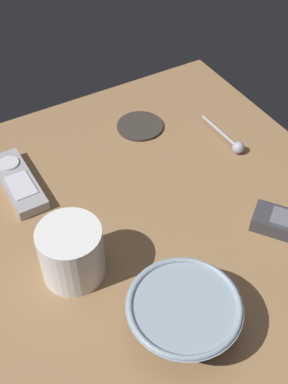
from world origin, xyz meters
TOP-DOWN VIEW (x-y plane):
  - ground_plane at (0.00, 0.00)m, footprint 6.00×6.00m
  - table at (0.00, 0.00)m, footprint 0.67×0.68m
  - cereal_bowl at (0.07, 0.21)m, footprint 0.15×0.15m
  - coffee_mug at (0.16, 0.05)m, footprint 0.09×0.09m
  - teaspoon at (-0.21, -0.05)m, footprint 0.02×0.12m
  - tv_remote_far at (0.17, -0.15)m, footprint 0.05×0.16m
  - drink_coaster at (-0.09, -0.19)m, footprint 0.09×0.09m

SIDE VIEW (x-z plane):
  - ground_plane at x=0.00m, z-range 0.00..0.00m
  - table at x=0.00m, z-range 0.00..0.03m
  - drink_coaster at x=-0.09m, z-range 0.03..0.04m
  - tv_remote_far at x=0.17m, z-range 0.03..0.05m
  - teaspoon at x=-0.21m, z-range 0.03..0.06m
  - cereal_bowl at x=0.07m, z-range 0.04..0.10m
  - coffee_mug at x=0.16m, z-range 0.03..0.12m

